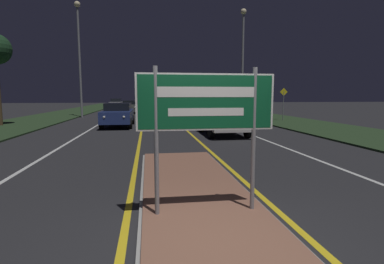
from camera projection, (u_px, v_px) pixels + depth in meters
name	position (u px, v px, depth m)	size (l,w,h in m)	color
ground_plane	(218.00, 244.00, 3.97)	(160.00, 160.00, 0.00)	#232326
median_island	(206.00, 215.00, 4.83)	(2.14, 10.08, 0.10)	#999993
verge_left	(31.00, 121.00, 22.22)	(5.00, 100.00, 0.08)	#23381E
verge_right	(273.00, 119.00, 24.98)	(5.00, 100.00, 0.08)	#23381E
centre_line_yellow_left	(144.00, 116.00, 28.33)	(0.12, 70.00, 0.01)	gold
centre_line_yellow_right	(170.00, 116.00, 28.70)	(0.12, 70.00, 0.01)	gold
lane_line_white_left	(112.00, 116.00, 27.90)	(0.12, 70.00, 0.01)	silver
lane_line_white_right	(201.00, 116.00, 29.13)	(0.12, 70.00, 0.01)	silver
edge_line_white_left	(78.00, 117.00, 27.47)	(0.10, 70.00, 0.01)	silver
edge_line_white_right	(230.00, 115.00, 29.56)	(0.10, 70.00, 0.01)	silver
highway_sign	(206.00, 109.00, 4.62)	(2.16, 0.07, 2.29)	gray
streetlight_left_far	(79.00, 45.00, 25.88)	(0.51, 0.51, 9.93)	gray
streetlight_right_near	(243.00, 53.00, 23.58)	(0.46, 0.46, 8.65)	gray
car_receding_0	(223.00, 119.00, 14.91)	(1.95, 4.19, 1.43)	silver
car_receding_1	(220.00, 108.00, 28.93)	(1.86, 4.64, 1.43)	#B7B7BC
car_approaching_0	(118.00, 114.00, 18.94)	(1.87, 4.77, 1.48)	navy
car_approaching_1	(130.00, 106.00, 33.52)	(1.88, 4.22, 1.40)	#4C514C
car_approaching_2	(116.00, 103.00, 47.71)	(1.84, 4.83, 1.47)	#B7B7BC
warning_sign	(283.00, 101.00, 22.69)	(0.60, 0.06, 2.44)	gray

